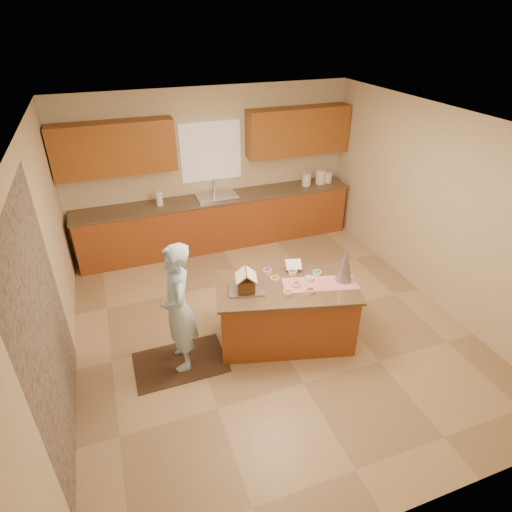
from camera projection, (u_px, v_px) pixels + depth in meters
name	position (u px, v px, depth m)	size (l,w,h in m)	color
floor	(268.00, 324.00, 5.85)	(5.50, 5.50, 0.00)	tan
ceiling	(271.00, 124.00, 4.48)	(5.50, 5.50, 0.00)	silver
wall_back	(211.00, 168.00, 7.39)	(5.50, 5.50, 0.00)	beige
wall_front	(416.00, 412.00, 2.94)	(5.50, 5.50, 0.00)	beige
wall_left	(46.00, 276.00, 4.43)	(5.50, 5.50, 0.00)	beige
wall_right	(436.00, 209.00, 5.90)	(5.50, 5.50, 0.00)	beige
stone_accent	(46.00, 330.00, 3.83)	(2.50, 2.50, 0.00)	gray
window_curtain	(211.00, 152.00, 7.22)	(1.05, 0.03, 1.00)	white
back_counter_base	(218.00, 222.00, 7.61)	(4.80, 0.60, 0.88)	brown
back_counter_top	(217.00, 199.00, 7.38)	(4.85, 0.63, 0.04)	brown
upper_cabinet_left	(114.00, 148.00, 6.51)	(1.85, 0.35, 0.80)	#965520
upper_cabinet_right	(298.00, 131.00, 7.43)	(1.85, 0.35, 0.80)	#965520
sink	(217.00, 199.00, 7.38)	(0.70, 0.45, 0.12)	silver
faucet	(214.00, 186.00, 7.44)	(0.03, 0.03, 0.28)	silver
island_base	(286.00, 314.00, 5.40)	(1.64, 0.82, 0.80)	brown
island_top	(287.00, 287.00, 5.18)	(1.71, 0.89, 0.04)	brown
table_runner	(320.00, 284.00, 5.21)	(0.91, 0.33, 0.01)	#A90C20
baking_tray	(246.00, 289.00, 5.09)	(0.42, 0.31, 0.02)	silver
cookbook	(294.00, 265.00, 5.44)	(0.20, 0.02, 0.16)	white
tinsel_tree	(345.00, 263.00, 5.15)	(0.20, 0.20, 0.50)	silver
rug	(180.00, 362.00, 5.21)	(1.10, 0.72, 0.01)	black
boy	(178.00, 308.00, 4.82)	(0.59, 0.39, 1.62)	#B0E0FA
canister_a	(306.00, 180.00, 7.82)	(0.16, 0.16, 0.22)	white
canister_b	(321.00, 177.00, 7.89)	(0.18, 0.18, 0.26)	white
canister_c	(328.00, 177.00, 7.96)	(0.14, 0.14, 0.20)	white
paper_towel	(159.00, 198.00, 7.02)	(0.11, 0.11, 0.24)	white
gingerbread_house	(246.00, 282.00, 5.03)	(0.31, 0.31, 0.26)	#573416
candy_bowls	(294.00, 280.00, 5.23)	(0.68, 0.69, 0.05)	orange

